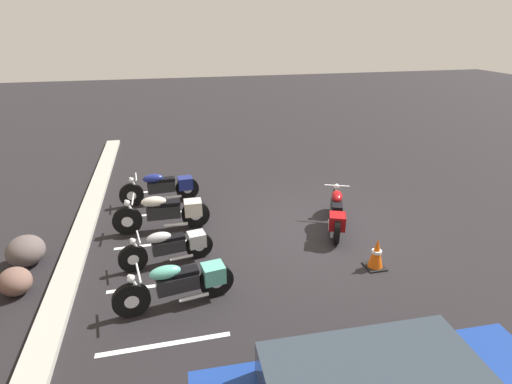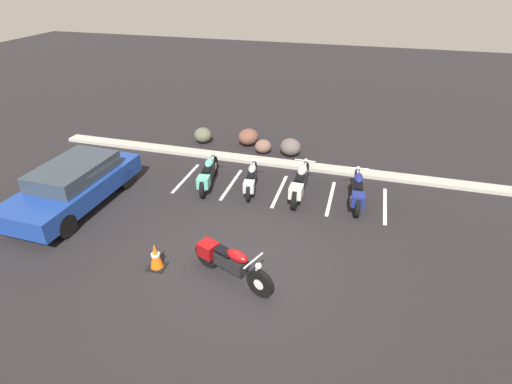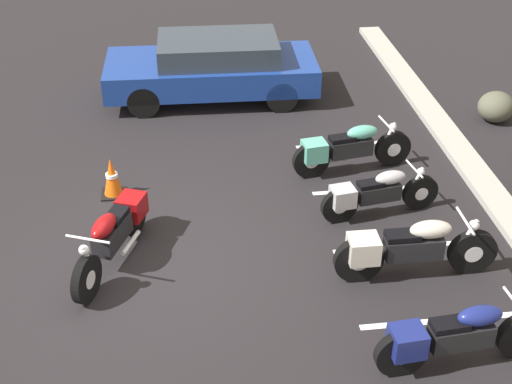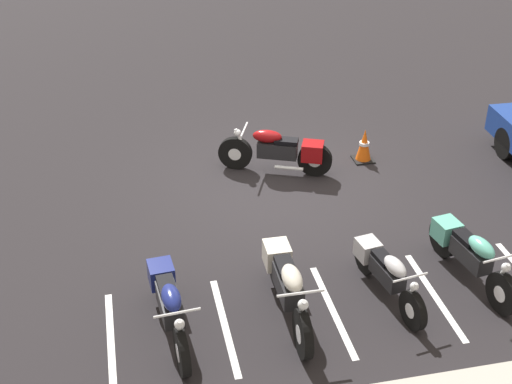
% 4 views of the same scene
% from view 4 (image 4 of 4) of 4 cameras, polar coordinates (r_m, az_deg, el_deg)
% --- Properties ---
extents(ground, '(60.00, 60.00, 0.00)m').
position_cam_4_polar(ground, '(13.60, 1.69, 0.66)').
color(ground, black).
extents(motorcycle_maroon_featured, '(2.11, 1.05, 0.88)m').
position_cam_4_polar(motorcycle_maroon_featured, '(13.79, 1.99, 3.31)').
color(motorcycle_maroon_featured, black).
rests_on(motorcycle_maroon_featured, ground).
extents(parked_bike_0, '(0.70, 2.15, 0.85)m').
position_cam_4_polar(parked_bike_0, '(11.42, 16.64, -4.70)').
color(parked_bike_0, black).
rests_on(parked_bike_0, ground).
extents(parked_bike_1, '(0.64, 1.95, 0.77)m').
position_cam_4_polar(parked_bike_1, '(10.81, 10.31, -6.27)').
color(parked_bike_1, black).
rests_on(parked_bike_1, ground).
extents(parked_bike_2, '(0.65, 2.31, 0.91)m').
position_cam_4_polar(parked_bike_2, '(10.31, 2.49, -7.30)').
color(parked_bike_2, black).
rests_on(parked_bike_2, ground).
extents(parked_bike_3, '(0.61, 2.19, 0.86)m').
position_cam_4_polar(parked_bike_3, '(10.08, -6.97, -8.75)').
color(parked_bike_3, black).
rests_on(parked_bike_3, ground).
extents(traffic_cone, '(0.40, 0.40, 0.68)m').
position_cam_4_polar(traffic_cone, '(14.45, 8.64, 3.67)').
color(traffic_cone, black).
rests_on(traffic_cone, ground).
extents(stall_line_1, '(0.10, 2.10, 0.00)m').
position_cam_4_polar(stall_line_1, '(11.17, 14.11, -8.05)').
color(stall_line_1, white).
rests_on(stall_line_1, ground).
extents(stall_line_2, '(0.10, 2.10, 0.00)m').
position_cam_4_polar(stall_line_2, '(10.64, 6.16, -9.39)').
color(stall_line_2, white).
rests_on(stall_line_2, ground).
extents(stall_line_3, '(0.10, 2.10, 0.00)m').
position_cam_4_polar(stall_line_3, '(10.34, -2.50, -10.64)').
color(stall_line_3, white).
rests_on(stall_line_3, ground).
extents(stall_line_4, '(0.10, 2.10, 0.00)m').
position_cam_4_polar(stall_line_4, '(10.28, -11.54, -11.68)').
color(stall_line_4, white).
rests_on(stall_line_4, ground).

